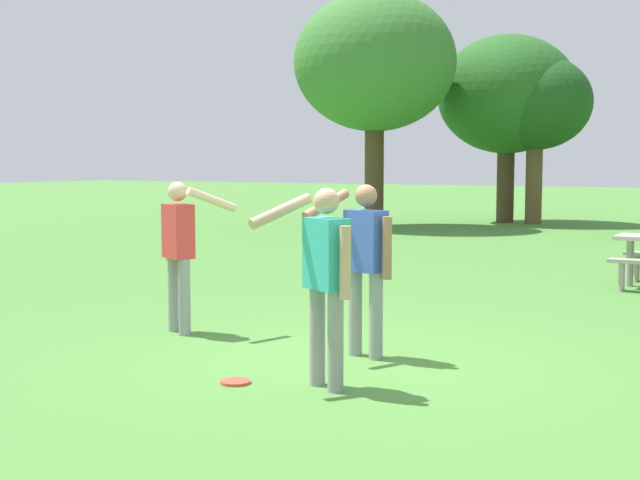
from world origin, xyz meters
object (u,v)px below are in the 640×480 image
(tree_far_right, at_px, (536,104))
(frisbee, at_px, (235,382))
(person_bystander, at_px, (365,257))
(tree_broad_center, at_px, (507,95))
(tree_tall_left, at_px, (375,63))
(person_catcher, at_px, (179,245))
(person_thrower, at_px, (325,272))

(tree_far_right, bearing_deg, frisbee, -81.18)
(person_bystander, height_order, tree_broad_center, tree_broad_center)
(frisbee, distance_m, tree_tall_left, 18.36)
(tree_tall_left, distance_m, tree_far_right, 5.20)
(person_bystander, xyz_separation_m, tree_broad_center, (-4.53, 18.78, 2.92))
(person_catcher, relative_size, tree_broad_center, 0.29)
(person_bystander, bearing_deg, person_thrower, -79.08)
(person_bystander, height_order, tree_tall_left, tree_tall_left)
(frisbee, relative_size, tree_broad_center, 0.04)
(person_bystander, bearing_deg, tree_far_right, 100.97)
(person_bystander, height_order, tree_far_right, tree_far_right)
(tree_broad_center, bearing_deg, person_thrower, -76.60)
(person_bystander, bearing_deg, frisbee, -109.75)
(tree_tall_left, bearing_deg, person_bystander, -64.45)
(frisbee, height_order, tree_broad_center, tree_broad_center)
(tree_tall_left, xyz_separation_m, tree_far_right, (3.58, 3.63, -1.04))
(person_catcher, distance_m, person_bystander, 2.27)
(frisbee, xyz_separation_m, tree_tall_left, (-6.70, 16.46, 4.61))
(person_thrower, height_order, tree_broad_center, tree_broad_center)
(tree_tall_left, height_order, tree_broad_center, tree_tall_left)
(frisbee, bearing_deg, tree_far_right, 98.82)
(person_thrower, height_order, person_bystander, same)
(tree_broad_center, bearing_deg, person_catcher, -83.10)
(person_catcher, height_order, tree_tall_left, tree_tall_left)
(tree_far_right, bearing_deg, person_bystander, -79.03)
(tree_far_right, bearing_deg, person_thrower, -79.03)
(person_bystander, distance_m, frisbee, 1.77)
(tree_far_right, bearing_deg, person_catcher, -85.83)
(frisbee, distance_m, tree_far_right, 20.64)
(frisbee, bearing_deg, tree_broad_center, 101.27)
(frisbee, bearing_deg, person_catcher, 139.83)
(person_catcher, bearing_deg, tree_far_right, 94.17)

